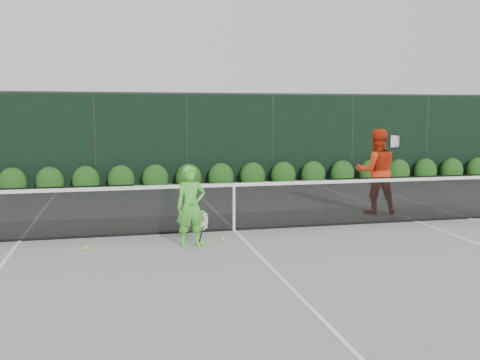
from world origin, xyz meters
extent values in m
plane|color=gray|center=(0.00, 0.00, 0.00)|extent=(80.00, 80.00, 0.00)
cube|color=black|center=(-4.20, 0.00, 0.51)|extent=(4.40, 0.01, 1.02)
cube|color=black|center=(0.00, 0.00, 0.48)|extent=(4.00, 0.01, 0.96)
cube|color=black|center=(4.20, 0.00, 0.51)|extent=(4.40, 0.01, 1.02)
cube|color=white|center=(0.00, 0.00, 0.94)|extent=(12.80, 0.03, 0.07)
cube|color=black|center=(0.00, 0.00, 0.02)|extent=(12.80, 0.02, 0.04)
cube|color=white|center=(0.00, 0.00, 0.46)|extent=(0.05, 0.03, 0.91)
imported|color=#52C83A|center=(-1.02, -1.09, 0.73)|extent=(0.56, 0.39, 1.46)
torus|color=white|center=(-0.82, -0.99, 0.43)|extent=(0.28, 0.17, 0.30)
cylinder|color=black|center=(-0.82, -0.99, 0.19)|extent=(0.10, 0.03, 0.30)
imported|color=red|center=(3.71, 1.11, 1.01)|extent=(1.11, 0.94, 2.01)
torus|color=black|center=(4.06, 0.91, 1.73)|extent=(0.28, 0.16, 0.30)
cylinder|color=black|center=(4.06, 0.91, 1.49)|extent=(0.10, 0.03, 0.30)
cube|color=white|center=(5.49, 0.00, 0.01)|extent=(0.06, 23.77, 0.01)
cube|color=white|center=(-4.12, 0.00, 0.01)|extent=(0.06, 23.77, 0.01)
cube|color=white|center=(4.12, 0.00, 0.01)|extent=(0.06, 23.77, 0.01)
cube|color=white|center=(0.00, 11.88, 0.01)|extent=(11.03, 0.06, 0.01)
cube|color=white|center=(0.00, 6.40, 0.01)|extent=(8.23, 0.06, 0.01)
cube|color=white|center=(0.00, 0.00, 0.01)|extent=(0.06, 12.80, 0.01)
cube|color=black|center=(0.00, 7.50, 1.50)|extent=(32.00, 0.06, 3.00)
cube|color=#262826|center=(0.00, 7.50, 3.03)|extent=(32.00, 0.06, 0.06)
cylinder|color=#262826|center=(-3.00, 7.50, 1.50)|extent=(0.08, 0.08, 3.00)
cylinder|color=#262826|center=(0.00, 7.50, 1.50)|extent=(0.08, 0.08, 3.00)
cylinder|color=#262826|center=(3.00, 7.50, 1.50)|extent=(0.08, 0.08, 3.00)
cylinder|color=#262826|center=(6.00, 7.50, 1.50)|extent=(0.08, 0.08, 3.00)
cylinder|color=#262826|center=(9.00, 7.50, 1.50)|extent=(0.08, 0.08, 3.00)
ellipsoid|color=#123C10|center=(-5.50, 7.15, 0.23)|extent=(0.86, 0.65, 0.94)
ellipsoid|color=#123C10|center=(-4.40, 7.15, 0.23)|extent=(0.86, 0.65, 0.94)
ellipsoid|color=#123C10|center=(-3.30, 7.15, 0.23)|extent=(0.86, 0.65, 0.94)
ellipsoid|color=#123C10|center=(-2.20, 7.15, 0.23)|extent=(0.86, 0.65, 0.94)
ellipsoid|color=#123C10|center=(-1.10, 7.15, 0.23)|extent=(0.86, 0.65, 0.94)
ellipsoid|color=#123C10|center=(0.00, 7.15, 0.23)|extent=(0.86, 0.65, 0.94)
ellipsoid|color=#123C10|center=(1.10, 7.15, 0.23)|extent=(0.86, 0.65, 0.94)
ellipsoid|color=#123C10|center=(2.20, 7.15, 0.23)|extent=(0.86, 0.65, 0.94)
ellipsoid|color=#123C10|center=(3.30, 7.15, 0.23)|extent=(0.86, 0.65, 0.94)
ellipsoid|color=#123C10|center=(4.40, 7.15, 0.23)|extent=(0.86, 0.65, 0.94)
ellipsoid|color=#123C10|center=(5.50, 7.15, 0.23)|extent=(0.86, 0.65, 0.94)
ellipsoid|color=#123C10|center=(6.60, 7.15, 0.23)|extent=(0.86, 0.65, 0.94)
ellipsoid|color=#123C10|center=(7.70, 7.15, 0.23)|extent=(0.86, 0.65, 0.94)
ellipsoid|color=#123C10|center=(8.80, 7.15, 0.23)|extent=(0.86, 0.65, 0.94)
ellipsoid|color=#123C10|center=(9.90, 7.15, 0.23)|extent=(0.86, 0.65, 0.94)
ellipsoid|color=#123C10|center=(11.00, 7.15, 0.23)|extent=(0.86, 0.65, 0.94)
sphere|color=#CBF536|center=(-2.87, -0.95, 0.03)|extent=(0.07, 0.07, 0.07)
sphere|color=#CBF536|center=(-2.34, 0.75, 0.03)|extent=(0.07, 0.07, 0.07)
sphere|color=#CBF536|center=(-0.39, -0.82, 0.03)|extent=(0.07, 0.07, 0.07)
sphere|color=#CBF536|center=(-0.82, -1.06, 0.03)|extent=(0.07, 0.07, 0.07)
sphere|color=#CBF536|center=(2.78, 0.12, 0.03)|extent=(0.07, 0.07, 0.07)
camera|label=1|loc=(-2.26, -10.46, 2.40)|focal=40.00mm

